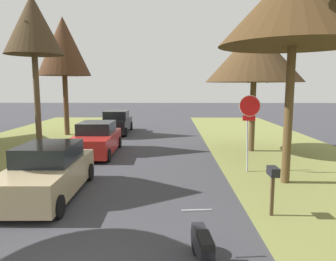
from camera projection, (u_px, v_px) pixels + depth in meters
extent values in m
cylinder|color=#9EA0A5|center=(247.00, 143.00, 12.33)|extent=(0.07, 0.37, 2.24)
cylinder|color=white|center=(250.00, 106.00, 11.94)|extent=(0.81, 0.13, 0.80)
cylinder|color=red|center=(250.00, 106.00, 11.94)|extent=(0.76, 0.13, 0.76)
cube|color=red|center=(249.00, 118.00, 12.07)|extent=(0.48, 0.06, 0.20)
cylinder|color=brown|center=(288.00, 116.00, 10.64)|extent=(0.28, 0.28, 4.58)
cone|color=#442F19|center=(294.00, 5.00, 10.14)|extent=(4.80, 4.80, 2.56)
cylinder|color=brown|center=(278.00, 22.00, 10.32)|extent=(0.36, 1.03, 1.64)
cylinder|color=brown|center=(306.00, 26.00, 9.51)|extent=(1.58, 0.37, 1.09)
cylinder|color=brown|center=(308.00, 26.00, 9.86)|extent=(0.92, 0.79, 1.22)
cylinder|color=brown|center=(252.00, 117.00, 16.02)|extent=(0.29, 0.29, 3.48)
cone|color=#46321C|center=(255.00, 55.00, 15.60)|extent=(4.79, 4.79, 2.64)
cylinder|color=brown|center=(264.00, 66.00, 15.34)|extent=(0.83, 0.96, 1.60)
cylinder|color=brown|center=(260.00, 72.00, 16.22)|extent=(1.19, 1.08, 1.17)
cylinder|color=brown|center=(37.00, 103.00, 16.23)|extent=(0.29, 0.29, 4.84)
cone|color=#3F311F|center=(33.00, 24.00, 15.69)|extent=(2.87, 2.87, 2.93)
cylinder|color=brown|center=(23.00, 38.00, 15.48)|extent=(0.80, 0.91, 1.56)
cylinder|color=brown|center=(37.00, 38.00, 15.41)|extent=(0.93, 0.81, 1.58)
cylinder|color=brown|center=(66.00, 105.00, 21.37)|extent=(0.33, 0.33, 3.97)
cone|color=#462C1B|center=(63.00, 46.00, 20.82)|extent=(3.46, 3.46, 3.80)
cylinder|color=brown|center=(70.00, 69.00, 20.75)|extent=(0.74, 1.11, 0.91)
cylinder|color=brown|center=(69.00, 68.00, 21.30)|extent=(0.77, 0.68, 1.15)
cube|color=tan|center=(47.00, 177.00, 9.67)|extent=(1.89, 4.43, 0.85)
cube|color=black|center=(49.00, 153.00, 9.79)|extent=(1.63, 2.05, 0.56)
cylinder|color=black|center=(58.00, 207.00, 8.08)|extent=(0.21, 0.60, 0.60)
cylinder|color=black|center=(89.00, 172.00, 11.34)|extent=(0.21, 0.60, 0.60)
cylinder|color=black|center=(41.00, 172.00, 11.34)|extent=(0.21, 0.60, 0.60)
cube|color=red|center=(96.00, 142.00, 15.63)|extent=(1.89, 4.43, 0.85)
cube|color=black|center=(97.00, 128.00, 15.75)|extent=(1.63, 2.05, 0.56)
cylinder|color=black|center=(108.00, 155.00, 14.04)|extent=(0.21, 0.60, 0.60)
cylinder|color=black|center=(69.00, 155.00, 14.03)|extent=(0.21, 0.60, 0.60)
cylinder|color=black|center=(119.00, 142.00, 17.31)|extent=(0.21, 0.60, 0.60)
cylinder|color=black|center=(87.00, 142.00, 17.30)|extent=(0.21, 0.60, 0.60)
cube|color=black|center=(116.00, 125.00, 22.73)|extent=(1.89, 4.43, 0.85)
cube|color=black|center=(116.00, 115.00, 22.85)|extent=(1.63, 2.05, 0.56)
cylinder|color=black|center=(125.00, 132.00, 21.14)|extent=(0.21, 0.60, 0.60)
cylinder|color=black|center=(99.00, 132.00, 21.13)|extent=(0.21, 0.60, 0.60)
cylinder|color=black|center=(131.00, 126.00, 24.41)|extent=(0.21, 0.60, 0.60)
cylinder|color=black|center=(108.00, 126.00, 24.40)|extent=(0.21, 0.60, 0.60)
cylinder|color=black|center=(195.00, 239.00, 6.36)|extent=(0.15, 0.61, 0.60)
cube|color=black|center=(202.00, 244.00, 5.60)|extent=(0.33, 1.03, 0.36)
cube|color=black|center=(205.00, 240.00, 5.33)|extent=(0.27, 0.58, 0.12)
cylinder|color=#9EA0A5|center=(197.00, 210.00, 6.17)|extent=(0.60, 0.09, 0.04)
cube|color=brown|center=(272.00, 196.00, 8.09)|extent=(0.08, 0.08, 1.05)
cube|color=black|center=(273.00, 171.00, 8.00)|extent=(0.22, 0.44, 0.22)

